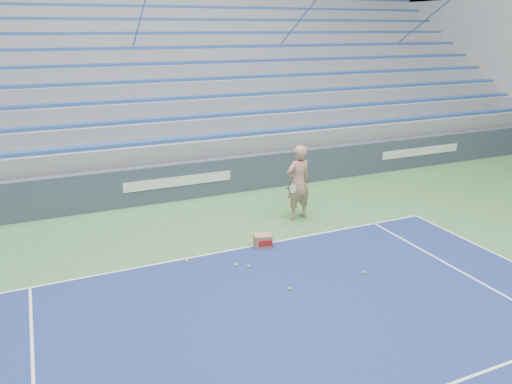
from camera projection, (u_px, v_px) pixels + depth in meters
sponsor_barrier at (178, 181)px, 14.65m from camera, size 30.00×0.32×1.10m
bleachers at (134, 96)px, 19.04m from camera, size 31.00×9.15×7.30m
tennis_player at (298, 183)px, 13.05m from camera, size 1.00×0.90×1.99m
ball_box at (263, 241)px, 11.56m from camera, size 0.46×0.40×0.30m
tennis_ball_0 at (248, 266)px, 10.58m from camera, size 0.07×0.07×0.07m
tennis_ball_1 at (289, 289)px, 9.68m from camera, size 0.07×0.07×0.07m
tennis_ball_2 at (261, 236)px, 12.12m from camera, size 0.07×0.07×0.07m
tennis_ball_3 at (236, 265)px, 10.65m from camera, size 0.07×0.07×0.07m
tennis_ball_4 at (187, 261)px, 10.83m from camera, size 0.07×0.07×0.07m
tennis_ball_5 at (265, 234)px, 12.21m from camera, size 0.07×0.07×0.07m
tennis_ball_6 at (365, 273)px, 10.31m from camera, size 0.07×0.07×0.07m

